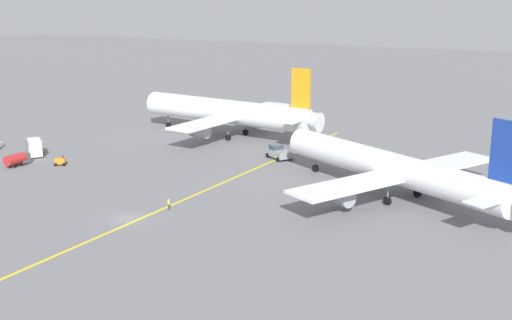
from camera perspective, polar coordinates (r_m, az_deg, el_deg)
The scene contains 9 objects.
ground_plane at distance 99.34m, azimuth -10.86°, elevation -4.89°, with size 600.00×600.00×0.00m, color slate.
taxiway_stripe at distance 105.69m, azimuth -6.51°, elevation -3.53°, with size 0.50×120.00×0.01m, color yellow.
airliner_at_gate_left at distance 150.12m, azimuth -2.48°, elevation 4.11°, with size 47.93×38.96×16.49m.
airliner_being_pushed at distance 108.20m, azimuth 11.46°, elevation -0.69°, with size 45.91×38.87×15.65m.
pushback_tug at distance 131.00m, azimuth 1.95°, elevation 0.64°, with size 7.98×6.15×2.88m.
gse_fuel_bowser_stubby at distance 133.33m, azimuth -19.64°, elevation 0.09°, with size 2.31×5.03×2.40m.
gse_gpu_cart_small at distance 131.33m, azimuth -16.32°, elevation -0.10°, with size 2.62×2.44×1.90m.
gse_catering_truck_tall at distance 140.08m, azimuth -18.35°, elevation 1.04°, with size 6.03×5.58×3.50m.
ground_crew_ramp_agent_by_cones at distance 101.83m, azimuth -7.44°, elevation -3.74°, with size 0.36×0.36×1.69m.
Camera 1 is at (56.96, -74.64, 32.46)m, focal length 47.00 mm.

